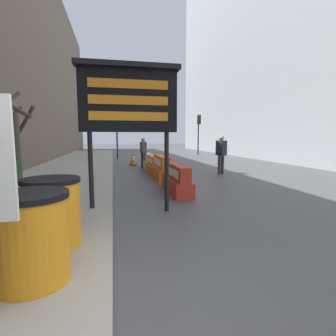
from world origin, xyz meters
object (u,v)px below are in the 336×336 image
(jersey_barrier_orange_near, at_px, (162,169))
(jersey_barrier_red_striped, at_px, (177,180))
(jersey_barrier_orange_far, at_px, (154,166))
(traffic_cone_near, at_px, (133,160))
(message_board, at_px, (129,101))
(barrel_drum_foreground, at_px, (31,238))
(traffic_light_far_side, at_px, (199,126))
(traffic_light_near_curb, at_px, (117,120))
(pedestrian_worker, at_px, (221,151))
(traffic_cone_far, at_px, (148,161))
(barrel_drum_middle, at_px, (52,212))
(traffic_cone_mid, at_px, (133,158))
(pedestrian_passerby, at_px, (143,150))
(jersey_barrier_cream, at_px, (148,162))

(jersey_barrier_orange_near, bearing_deg, jersey_barrier_red_striped, -90.00)
(jersey_barrier_orange_far, bearing_deg, traffic_cone_near, 102.09)
(message_board, bearing_deg, jersey_barrier_orange_near, 70.83)
(barrel_drum_foreground, height_order, traffic_light_far_side, traffic_light_far_side)
(message_board, xyz_separation_m, jersey_barrier_red_striped, (1.48, 1.80, -2.02))
(traffic_light_near_curb, bearing_deg, pedestrian_worker, -62.82)
(traffic_cone_near, distance_m, traffic_cone_far, 1.19)
(barrel_drum_foreground, distance_m, barrel_drum_middle, 0.94)
(pedestrian_worker, bearing_deg, traffic_cone_mid, -163.10)
(jersey_barrier_orange_far, height_order, traffic_light_far_side, traffic_light_far_side)
(barrel_drum_foreground, distance_m, traffic_cone_mid, 13.32)
(jersey_barrier_red_striped, relative_size, jersey_barrier_orange_far, 1.26)
(traffic_light_near_curb, relative_size, pedestrian_passerby, 2.50)
(barrel_drum_foreground, height_order, message_board, message_board)
(traffic_light_far_side, bearing_deg, jersey_barrier_red_striped, -110.64)
(message_board, relative_size, traffic_cone_mid, 4.14)
(jersey_barrier_orange_far, bearing_deg, pedestrian_passerby, 95.93)
(traffic_cone_far, distance_m, traffic_light_far_side, 10.91)
(barrel_drum_middle, height_order, traffic_light_far_side, traffic_light_far_side)
(barrel_drum_middle, bearing_deg, traffic_light_far_side, 66.12)
(traffic_light_far_side, bearing_deg, jersey_barrier_orange_near, -114.06)
(jersey_barrier_cream, bearing_deg, jersey_barrier_orange_far, -90.00)
(traffic_cone_near, bearing_deg, jersey_barrier_cream, -63.62)
(pedestrian_passerby, bearing_deg, traffic_light_far_side, -44.32)
(barrel_drum_foreground, bearing_deg, message_board, 67.05)
(barrel_drum_foreground, relative_size, barrel_drum_middle, 1.00)
(jersey_barrier_orange_near, height_order, traffic_cone_near, jersey_barrier_orange_near)
(message_board, relative_size, jersey_barrier_red_striped, 1.55)
(jersey_barrier_cream, relative_size, traffic_cone_far, 2.75)
(traffic_cone_mid, height_order, traffic_light_near_curb, traffic_light_near_curb)
(jersey_barrier_red_striped, bearing_deg, pedestrian_worker, 50.35)
(barrel_drum_foreground, distance_m, pedestrian_passerby, 11.50)
(message_board, bearing_deg, traffic_light_far_side, 67.10)
(jersey_barrier_orange_far, relative_size, traffic_cone_mid, 2.12)
(traffic_cone_mid, distance_m, traffic_cone_far, 1.85)
(barrel_drum_foreground, distance_m, jersey_barrier_cream, 11.24)
(jersey_barrier_orange_far, bearing_deg, traffic_cone_mid, 98.76)
(jersey_barrier_orange_near, height_order, traffic_cone_far, jersey_barrier_orange_near)
(jersey_barrier_orange_near, distance_m, pedestrian_worker, 3.14)
(jersey_barrier_red_striped, xyz_separation_m, traffic_cone_far, (0.05, 6.83, -0.05))
(pedestrian_worker, distance_m, pedestrian_passerby, 4.42)
(jersey_barrier_red_striped, distance_m, traffic_cone_near, 7.77)
(message_board, height_order, traffic_light_far_side, traffic_light_far_side)
(jersey_barrier_red_striped, bearing_deg, message_board, -129.38)
(jersey_barrier_red_striped, xyz_separation_m, traffic_light_near_curb, (-1.51, 12.08, 2.51))
(jersey_barrier_orange_far, bearing_deg, barrel_drum_middle, -108.29)
(jersey_barrier_orange_near, bearing_deg, message_board, -109.17)
(message_board, xyz_separation_m, traffic_light_far_side, (7.41, 17.54, 0.24))
(barrel_drum_middle, height_order, traffic_cone_far, barrel_drum_middle)
(pedestrian_worker, bearing_deg, traffic_light_far_side, 147.96)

